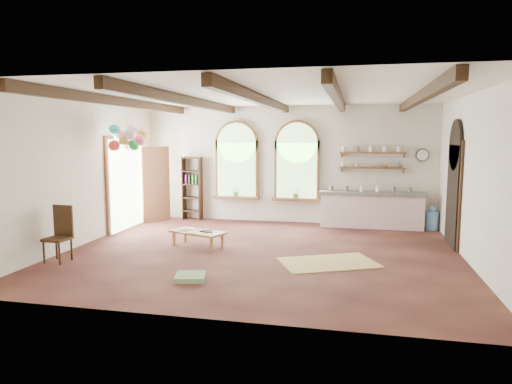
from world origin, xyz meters
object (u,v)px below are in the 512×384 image
(balloon_cluster, at_px, (127,138))
(kitchen_counter, at_px, (371,209))
(coffee_table, at_px, (198,233))
(side_chair, at_px, (59,246))

(balloon_cluster, bearing_deg, kitchen_counter, 21.80)
(balloon_cluster, bearing_deg, coffee_table, -19.22)
(coffee_table, distance_m, side_chair, 2.78)
(kitchen_counter, relative_size, balloon_cluster, 2.31)
(coffee_table, bearing_deg, side_chair, -142.40)
(kitchen_counter, height_order, side_chair, side_chair)
(side_chair, relative_size, balloon_cluster, 0.92)
(coffee_table, bearing_deg, kitchen_counter, 38.39)
(kitchen_counter, xyz_separation_m, balloon_cluster, (-5.71, -2.28, 1.86))
(kitchen_counter, bearing_deg, side_chair, -141.90)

